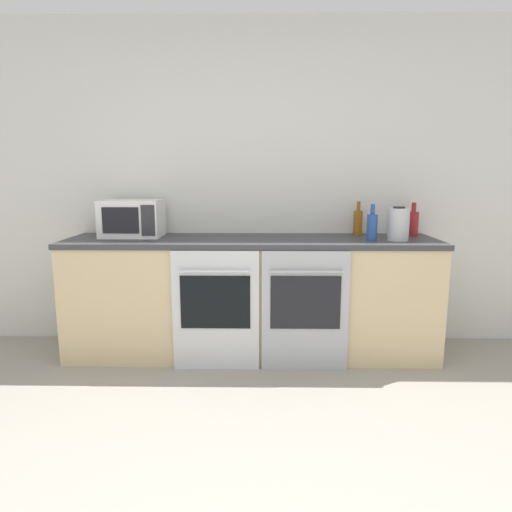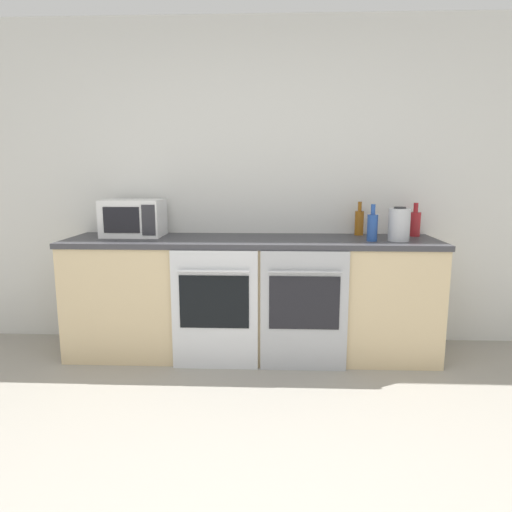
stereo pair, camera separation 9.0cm
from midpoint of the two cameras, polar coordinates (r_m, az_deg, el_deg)
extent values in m
cube|color=silver|center=(3.78, 0.36, 8.86)|extent=(10.00, 0.06, 2.60)
cube|color=#D1B789|center=(3.56, 0.15, -5.34)|extent=(2.78, 0.63, 0.87)
cube|color=#38383D|center=(3.47, 0.15, 1.89)|extent=(2.81, 0.66, 0.04)
cube|color=silver|center=(3.26, -4.41, -6.84)|extent=(0.61, 0.03, 0.86)
cube|color=black|center=(3.23, -4.46, -5.76)|extent=(0.49, 0.01, 0.38)
cylinder|color=silver|center=(3.15, -4.57, -1.93)|extent=(0.50, 0.02, 0.02)
cube|color=#A8AAAF|center=(3.25, 6.81, -6.95)|extent=(0.61, 0.03, 0.86)
cube|color=black|center=(3.22, 6.86, -5.86)|extent=(0.49, 0.01, 0.38)
cylinder|color=#A8AAAF|center=(3.14, 6.97, -2.02)|extent=(0.50, 0.02, 0.02)
cube|color=silver|center=(3.71, -14.38, 4.63)|extent=(0.46, 0.33, 0.29)
cube|color=black|center=(3.56, -15.79, 4.35)|extent=(0.27, 0.01, 0.19)
cube|color=#2D2D33|center=(3.50, -12.59, 4.40)|extent=(0.10, 0.01, 0.23)
cylinder|color=#8C5114|center=(3.75, 13.44, 4.01)|extent=(0.07, 0.07, 0.19)
cylinder|color=#8C5114|center=(3.74, 13.53, 6.05)|extent=(0.03, 0.03, 0.07)
cylinder|color=maroon|center=(3.82, 19.88, 3.76)|extent=(0.09, 0.09, 0.19)
cylinder|color=maroon|center=(3.81, 20.00, 5.72)|extent=(0.04, 0.04, 0.07)
cylinder|color=#234793|center=(3.44, 15.06, 3.41)|extent=(0.08, 0.08, 0.19)
cylinder|color=#234793|center=(3.42, 15.16, 5.64)|extent=(0.03, 0.03, 0.08)
cylinder|color=#B7BABF|center=(3.50, 18.15, 3.73)|extent=(0.16, 0.16, 0.24)
cylinder|color=#262628|center=(3.49, 18.26, 5.76)|extent=(0.09, 0.09, 0.01)
camera|label=1|loc=(0.04, -89.26, 0.13)|focal=32.00mm
camera|label=2|loc=(0.04, 90.74, -0.13)|focal=32.00mm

